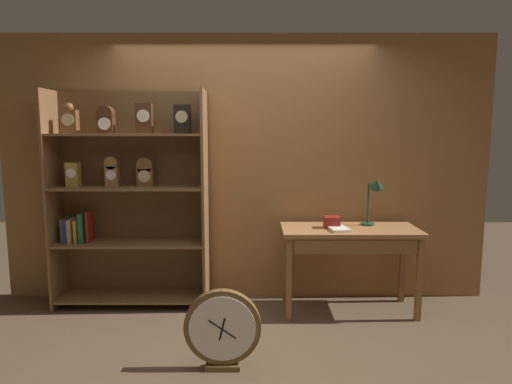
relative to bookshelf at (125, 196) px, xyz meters
The scene contains 8 objects.
ground_plane 1.89m from the bookshelf, 44.40° to the right, with size 10.00×10.00×0.00m, color brown.
back_wood_panel 1.16m from the bookshelf, 10.49° to the left, with size 4.80×0.05×2.60m, color #9E6B3D.
bookshelf is the anchor object (origin of this frame).
workbench 2.13m from the bookshelf, ahead, with size 1.25×0.55×0.79m.
desk_lamp 2.33m from the bookshelf, ahead, with size 0.19×0.20×0.48m.
toolbox_small 1.94m from the bookshelf, ahead, with size 0.14×0.12×0.10m, color maroon.
open_repair_manual 2.01m from the bookshelf, ahead, with size 0.16×0.22×0.03m, color silver.
round_clock_large 1.75m from the bookshelf, 51.00° to the right, with size 0.54×0.11×0.58m.
Camera 1 is at (0.11, -3.11, 1.68)m, focal length 31.37 mm.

